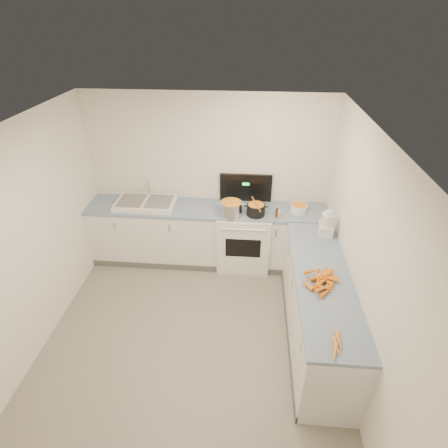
# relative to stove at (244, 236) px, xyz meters

# --- Properties ---
(floor) EXTENTS (3.50, 4.00, 0.00)m
(floor) POSITION_rel_stove_xyz_m (-0.55, -1.69, -0.47)
(floor) COLOR gray
(floor) RESTS_ON ground
(ceiling) EXTENTS (3.50, 4.00, 0.00)m
(ceiling) POSITION_rel_stove_xyz_m (-0.55, -1.69, 2.03)
(ceiling) COLOR white
(ceiling) RESTS_ON ground
(wall_back) EXTENTS (3.50, 0.00, 2.50)m
(wall_back) POSITION_rel_stove_xyz_m (-0.55, 0.31, 0.78)
(wall_back) COLOR white
(wall_back) RESTS_ON ground
(wall_left) EXTENTS (0.00, 4.00, 2.50)m
(wall_left) POSITION_rel_stove_xyz_m (-2.30, -1.69, 0.78)
(wall_left) COLOR white
(wall_left) RESTS_ON ground
(wall_right) EXTENTS (0.00, 4.00, 2.50)m
(wall_right) POSITION_rel_stove_xyz_m (1.20, -1.69, 0.78)
(wall_right) COLOR white
(wall_right) RESTS_ON ground
(counter_back) EXTENTS (3.50, 0.62, 0.94)m
(counter_back) POSITION_rel_stove_xyz_m (-0.55, 0.01, -0.00)
(counter_back) COLOR white
(counter_back) RESTS_ON ground
(counter_right) EXTENTS (0.62, 2.20, 0.94)m
(counter_right) POSITION_rel_stove_xyz_m (0.90, -1.39, -0.00)
(counter_right) COLOR white
(counter_right) RESTS_ON ground
(stove) EXTENTS (0.76, 0.65, 1.36)m
(stove) POSITION_rel_stove_xyz_m (0.00, 0.00, 0.00)
(stove) COLOR white
(stove) RESTS_ON ground
(sink) EXTENTS (0.86, 0.52, 0.31)m
(sink) POSITION_rel_stove_xyz_m (-1.45, 0.02, 0.50)
(sink) COLOR white
(sink) RESTS_ON counter_back
(steel_pot) EXTENTS (0.38, 0.38, 0.22)m
(steel_pot) POSITION_rel_stove_xyz_m (-0.19, -0.16, 0.56)
(steel_pot) COLOR silver
(steel_pot) RESTS_ON stove
(black_pot) EXTENTS (0.33, 0.33, 0.18)m
(black_pot) POSITION_rel_stove_xyz_m (0.16, -0.13, 0.54)
(black_pot) COLOR black
(black_pot) RESTS_ON stove
(wooden_spoon) EXTENTS (0.14, 0.42, 0.02)m
(wooden_spoon) POSITION_rel_stove_xyz_m (0.16, -0.13, 0.64)
(wooden_spoon) COLOR #AD7A47
(wooden_spoon) RESTS_ON black_pot
(mixing_bowl) EXTENTS (0.32, 0.32, 0.11)m
(mixing_bowl) POSITION_rel_stove_xyz_m (0.76, 0.00, 0.52)
(mixing_bowl) COLOR white
(mixing_bowl) RESTS_ON counter_back
(extract_bottle) EXTENTS (0.05, 0.05, 0.11)m
(extract_bottle) POSITION_rel_stove_xyz_m (0.45, -0.17, 0.52)
(extract_bottle) COLOR #593319
(extract_bottle) RESTS_ON counter_back
(spice_jar) EXTENTS (0.05, 0.05, 0.08)m
(spice_jar) POSITION_rel_stove_xyz_m (0.48, -0.16, 0.51)
(spice_jar) COLOR #E5B266
(spice_jar) RESTS_ON counter_back
(food_processor) EXTENTS (0.18, 0.21, 0.34)m
(food_processor) POSITION_rel_stove_xyz_m (1.04, -0.56, 0.61)
(food_processor) COLOR white
(food_processor) RESTS_ON counter_right
(carrot_pile) EXTENTS (0.43, 0.46, 0.09)m
(carrot_pile) POSITION_rel_stove_xyz_m (0.87, -1.50, 0.50)
(carrot_pile) COLOR orange
(carrot_pile) RESTS_ON counter_right
(peeled_carrots) EXTENTS (0.12, 0.31, 0.04)m
(peeled_carrots) POSITION_rel_stove_xyz_m (0.86, -2.32, 0.49)
(peeled_carrots) COLOR orange
(peeled_carrots) RESTS_ON counter_right
(peelings) EXTENTS (0.23, 0.26, 0.01)m
(peelings) POSITION_rel_stove_xyz_m (-1.67, -0.01, 0.54)
(peelings) COLOR tan
(peelings) RESTS_ON sink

